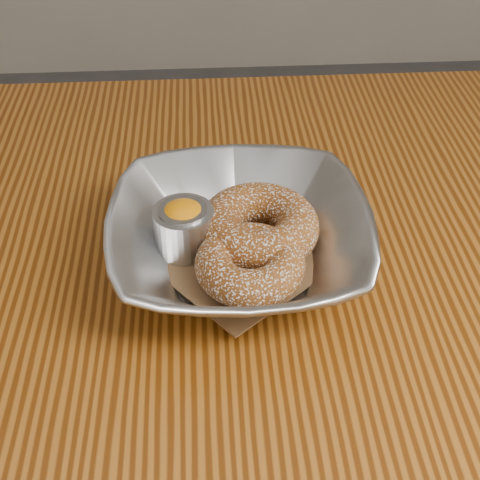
{
  "coord_description": "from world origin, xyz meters",
  "views": [
    {
      "loc": [
        -0.12,
        -0.47,
        1.18
      ],
      "look_at": [
        -0.09,
        0.01,
        0.78
      ],
      "focal_mm": 50.0,
      "sensor_mm": 36.0,
      "label": 1
    }
  ],
  "objects": [
    {
      "name": "serving_bowl",
      "position": [
        -0.09,
        0.01,
        0.78
      ],
      "size": [
        0.25,
        0.25,
        0.06
      ],
      "primitive_type": "imported",
      "color": "#B1B3B8",
      "rests_on": "table"
    },
    {
      "name": "table",
      "position": [
        0.0,
        0.0,
        0.65
      ],
      "size": [
        1.2,
        0.8,
        0.75
      ],
      "color": "brown",
      "rests_on": "ground_plane"
    },
    {
      "name": "ramekin",
      "position": [
        -0.14,
        0.02,
        0.78
      ],
      "size": [
        0.06,
        0.06,
        0.05
      ],
      "color": "#B1B3B8",
      "rests_on": "table"
    },
    {
      "name": "donut_back",
      "position": [
        -0.07,
        0.03,
        0.78
      ],
      "size": [
        0.15,
        0.15,
        0.04
      ],
      "primitive_type": "torus",
      "rotation": [
        0.0,
        0.0,
        0.34
      ],
      "color": "brown",
      "rests_on": "parchment"
    },
    {
      "name": "parchment",
      "position": [
        -0.09,
        0.01,
        0.76
      ],
      "size": [
        0.2,
        0.2,
        0.0
      ],
      "primitive_type": "cube",
      "rotation": [
        0.0,
        0.0,
        0.69
      ],
      "color": "brown",
      "rests_on": "table"
    },
    {
      "name": "donut_front",
      "position": [
        -0.08,
        -0.02,
        0.78
      ],
      "size": [
        0.14,
        0.14,
        0.04
      ],
      "primitive_type": "torus",
      "rotation": [
        0.0,
        0.0,
        0.57
      ],
      "color": "brown",
      "rests_on": "parchment"
    }
  ]
}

